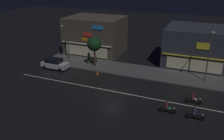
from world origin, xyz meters
name	(u,v)px	position (x,y,z in m)	size (l,w,h in m)	color
ground_plane	(112,91)	(0.00, 0.00, 0.00)	(140.00, 140.00, 0.00)	black
lane_divider_stripe	(112,91)	(0.00, 0.00, 0.01)	(28.78, 0.16, 0.01)	beige
sidewalk_far	(130,70)	(0.00, 7.56, 0.07)	(30.29, 5.01, 0.14)	#4C4C4F
storefront_left_block	(197,46)	(9.09, 14.47, 3.08)	(9.97, 8.97, 6.16)	#2D333D
storefront_center_block	(96,35)	(-9.09, 14.02, 3.36)	(10.22, 8.07, 6.73)	#4C443A
streetlamp_west	(67,39)	(-11.42, 7.82, 3.93)	(0.44, 1.64, 6.33)	#47494C
streetlamp_mid	(209,52)	(10.88, 7.27, 4.45)	(0.44, 1.64, 7.33)	#47494C
pedestrian_on_sidewalk	(89,59)	(-7.17, 7.42, 1.05)	(0.40, 0.40, 1.98)	#4C664C
street_tree	(94,44)	(-5.77, 6.81, 3.82)	(2.28, 2.28, 4.85)	#473323
parked_car_near_kerb	(55,64)	(-11.31, 3.72, 0.87)	(4.30, 1.98, 1.67)	silver
motorcycle_lead	(195,114)	(10.16, -2.59, 0.63)	(1.90, 0.60, 1.52)	black
motorcycle_following	(167,108)	(7.34, -2.43, 0.63)	(1.90, 0.60, 1.52)	black
motorcycle_opposite_lane	(193,99)	(9.79, 0.66, 0.63)	(1.90, 0.60, 1.52)	black
traffic_cone	(97,73)	(-4.09, 4.22, 0.28)	(0.36, 0.36, 0.55)	orange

